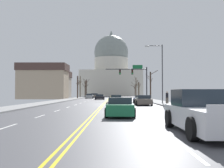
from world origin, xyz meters
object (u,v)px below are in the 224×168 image
Objects in this scene: sedan_near_00 at (116,99)px; sedan_near_01 at (140,99)px; sedan_near_03 at (117,103)px; sedan_oncoming_02 at (94,96)px; pickup_truck_near_05 at (202,113)px; pedestrian_00 at (167,97)px; signal_gantry at (135,75)px; street_lamp_right at (160,68)px; sedan_near_02 at (143,100)px; sedan_oncoming_03 at (96,95)px; sedan_oncoming_00 at (100,97)px; sedan_oncoming_01 at (90,96)px; sedan_near_04 at (120,107)px.

sedan_near_01 is at bearing -59.33° from sedan_near_00.
sedan_oncoming_02 reaches higher than sedan_near_03.
pickup_truck_near_05 is 22.67m from pedestrian_00.
signal_gantry reaches higher than sedan_oncoming_02.
street_lamp_right reaches higher than sedan_near_02.
sedan_near_01 is 56.92m from sedan_oncoming_03.
pedestrian_00 is at bearing -61.41° from sedan_near_01.
sedan_near_02 is 1.01× the size of sedan_oncoming_02.
pedestrian_00 is (2.85, -5.24, 0.47)m from sedan_near_01.
sedan_near_01 reaches higher than sedan_near_00.
sedan_near_01 is 0.95× the size of sedan_near_02.
sedan_oncoming_03 is at bearing 95.62° from sedan_oncoming_00.
sedan_oncoming_01 is at bearing 98.96° from sedan_near_03.
pickup_truck_near_05 is at bearing -98.14° from pedestrian_00.
sedan_oncoming_00 is (-9.66, 21.14, -4.44)m from street_lamp_right.
street_lamp_right reaches higher than signal_gantry.
signal_gantry reaches higher than sedan_oncoming_01.
sedan_near_01 is at bearing -90.36° from signal_gantry.
signal_gantry is at bearing 88.91° from sedan_near_02.
sedan_near_04 is at bearing -84.58° from sedan_oncoming_03.
sedan_near_03 is at bearing -129.31° from pedestrian_00.
sedan_near_04 is (-3.52, -31.30, -4.28)m from signal_gantry.
sedan_oncoming_02 reaches higher than sedan_oncoming_01.
sedan_oncoming_02 is at bearing 105.73° from street_lamp_right.
pedestrian_00 is (6.31, 15.30, 0.44)m from sedan_near_04.
sedan_near_03 is at bearing 90.98° from sedan_near_04.
pedestrian_00 reaches higher than sedan_oncoming_03.
street_lamp_right reaches higher than sedan_near_00.
sedan_near_04 is at bearing -112.40° from pedestrian_00.
sedan_near_00 is 19.04m from sedan_near_03.
sedan_near_01 reaches higher than sedan_oncoming_00.
sedan_oncoming_00 is at bearing 112.12° from pedestrian_00.
street_lamp_right reaches higher than sedan_oncoming_03.
signal_gantry reaches higher than sedan_near_03.
sedan_oncoming_02 is at bearing 96.05° from sedan_near_04.
sedan_near_04 is at bearing -96.42° from signal_gantry.
sedan_near_03 is 0.99× the size of sedan_near_04.
signal_gantry is 24.52m from sedan_near_03.
signal_gantry is 34.75m from sedan_oncoming_02.
sedan_near_03 is (-3.58, -13.09, -0.02)m from sedan_near_01.
sedan_oncoming_00 is at bearing 98.17° from pickup_truck_near_05.
sedan_near_02 is (3.28, -11.67, 0.05)m from sedan_near_00.
sedan_oncoming_03 is (-0.44, 12.24, -0.03)m from sedan_oncoming_02.
sedan_near_00 is 6.92m from sedan_near_01.
sedan_oncoming_01 is (-10.41, 19.03, -4.28)m from signal_gantry.
signal_gantry is at bearing 81.31° from sedan_near_03.
sedan_near_03 is 2.83× the size of pedestrian_00.
street_lamp_right is at bearing 94.86° from pedestrian_00.
street_lamp_right reaches higher than pedestrian_00.
signal_gantry is at bearing 89.64° from sedan_near_01.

